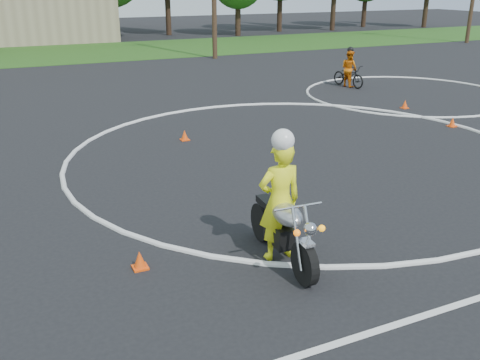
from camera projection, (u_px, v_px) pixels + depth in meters
name	position (u px, v px, depth m)	size (l,w,h in m)	color
ground	(371.00, 192.00, 11.56)	(120.00, 120.00, 0.00)	black
grass_strip	(108.00, 51.00, 34.49)	(120.00, 10.00, 0.02)	#1E4714
course_markings	(339.00, 132.00, 16.11)	(19.05, 19.05, 0.12)	silver
primary_motorcycle	(283.00, 229.00, 8.52)	(0.79, 2.26, 1.19)	black
rider_primary_grp	(280.00, 198.00, 8.47)	(0.75, 0.52, 2.20)	#FAFF1A
rider_second_grp	(349.00, 73.00, 22.84)	(0.87, 1.83, 1.69)	black
traffic_cones	(417.00, 114.00, 17.73)	(20.37, 9.03, 0.30)	#FF4C0D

